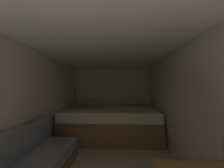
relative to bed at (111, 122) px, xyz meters
The scene contains 6 objects.
ground_plane 1.69m from the bed, 90.00° to the right, with size 7.22×7.22×0.00m, color beige.
wall_back 1.18m from the bed, 90.00° to the left, with size 2.74×0.05×2.08m, color beige.
wall_left 2.22m from the bed, 129.26° to the right, with size 0.05×5.22×2.08m, color beige.
wall_right 2.22m from the bed, 50.74° to the right, with size 0.05×5.22×2.08m, color beige.
ceiling_slab 2.37m from the bed, 90.00° to the right, with size 2.74×5.22×0.05m, color white.
bed is the anchor object (origin of this frame).
Camera 1 is at (0.22, -0.68, 1.35)m, focal length 22.83 mm.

